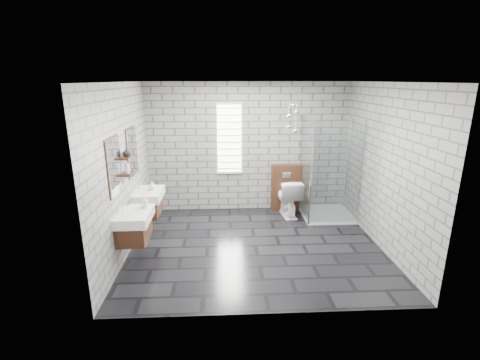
{
  "coord_description": "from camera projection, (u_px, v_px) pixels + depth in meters",
  "views": [
    {
      "loc": [
        -0.54,
        -5.38,
        2.74
      ],
      "look_at": [
        -0.25,
        0.35,
        1.07
      ],
      "focal_mm": 26.0,
      "sensor_mm": 36.0,
      "label": 1
    }
  ],
  "objects": [
    {
      "name": "ceiling",
      "position": [
        258.0,
        81.0,
        5.19
      ],
      "size": [
        4.2,
        3.6,
        0.02
      ],
      "primitive_type": "cube",
      "color": "white",
      "rests_on": "wall_back"
    },
    {
      "name": "vase",
      "position": [
        127.0,
        152.0,
        5.34
      ],
      "size": [
        0.16,
        0.16,
        0.13
      ],
      "primitive_type": "imported",
      "rotation": [
        0.0,
        0.0,
        -0.43
      ],
      "color": "#B2B2B2",
      "rests_on": "shelf_upper"
    },
    {
      "name": "wall_front",
      "position": [
        272.0,
        210.0,
        3.84
      ],
      "size": [
        4.2,
        0.02,
        2.7
      ],
      "primitive_type": "cube",
      "color": "gray",
      "rests_on": "floor"
    },
    {
      "name": "shelf_upper",
      "position": [
        126.0,
        157.0,
        5.36
      ],
      "size": [
        0.14,
        0.3,
        0.03
      ],
      "primitive_type": "cube",
      "color": "#432414",
      "rests_on": "wall_left"
    },
    {
      "name": "vanity_left",
      "position": [
        132.0,
        218.0,
        5.17
      ],
      "size": [
        0.47,
        0.7,
        1.57
      ],
      "color": "#432414",
      "rests_on": "wall_left"
    },
    {
      "name": "cistern_panel",
      "position": [
        285.0,
        187.0,
        7.48
      ],
      "size": [
        0.6,
        0.2,
        1.0
      ],
      "primitive_type": "cube",
      "color": "#432414",
      "rests_on": "floor"
    },
    {
      "name": "soap_bottle_a",
      "position": [
        145.0,
        202.0,
        5.29
      ],
      "size": [
        0.1,
        0.1,
        0.19
      ],
      "primitive_type": "imported",
      "rotation": [
        0.0,
        0.0,
        -0.12
      ],
      "color": "#B2B2B2",
      "rests_on": "vanity_left"
    },
    {
      "name": "flush_plate",
      "position": [
        287.0,
        175.0,
        7.29
      ],
      "size": [
        0.18,
        0.01,
        0.12
      ],
      "primitive_type": "cube",
      "color": "silver",
      "rests_on": "cistern_panel"
    },
    {
      "name": "wall_back",
      "position": [
        248.0,
        148.0,
        7.31
      ],
      "size": [
        4.2,
        0.02,
        2.7
      ],
      "primitive_type": "cube",
      "color": "gray",
      "rests_on": "floor"
    },
    {
      "name": "soap_bottle_b",
      "position": [
        152.0,
        186.0,
        6.14
      ],
      "size": [
        0.16,
        0.16,
        0.16
      ],
      "primitive_type": "imported",
      "rotation": [
        0.0,
        0.0,
        -0.4
      ],
      "color": "#B2B2B2",
      "rests_on": "vanity_right"
    },
    {
      "name": "window",
      "position": [
        229.0,
        139.0,
        7.2
      ],
      "size": [
        0.56,
        0.05,
        1.48
      ],
      "color": "white",
      "rests_on": "wall_back"
    },
    {
      "name": "shower_enclosure",
      "position": [
        324.0,
        194.0,
        7.01
      ],
      "size": [
        1.0,
        1.0,
        2.03
      ],
      "color": "white",
      "rests_on": "floor"
    },
    {
      "name": "wall_right",
      "position": [
        385.0,
        168.0,
        5.67
      ],
      "size": [
        0.02,
        3.6,
        2.7
      ],
      "primitive_type": "cube",
      "color": "gray",
      "rests_on": "floor"
    },
    {
      "name": "pendant_cluster",
      "position": [
        292.0,
        118.0,
        6.73
      ],
      "size": [
        0.25,
        0.19,
        0.97
      ],
      "color": "silver",
      "rests_on": "ceiling"
    },
    {
      "name": "vanity_right",
      "position": [
        146.0,
        196.0,
        6.15
      ],
      "size": [
        0.47,
        0.7,
        1.57
      ],
      "color": "#432414",
      "rests_on": "wall_left"
    },
    {
      "name": "soap_bottle_c",
      "position": [
        127.0,
        167.0,
        5.35
      ],
      "size": [
        0.09,
        0.09,
        0.21
      ],
      "primitive_type": "imported",
      "rotation": [
        0.0,
        0.0,
        -0.05
      ],
      "color": "#B2B2B2",
      "rests_on": "shelf_lower"
    },
    {
      "name": "wall_left",
      "position": [
        123.0,
        171.0,
        5.47
      ],
      "size": [
        0.02,
        3.6,
        2.7
      ],
      "primitive_type": "cube",
      "color": "gray",
      "rests_on": "floor"
    },
    {
      "name": "toilet",
      "position": [
        288.0,
        197.0,
        7.2
      ],
      "size": [
        0.51,
        0.8,
        0.78
      ],
      "primitive_type": "imported",
      "rotation": [
        0.0,
        0.0,
        3.24
      ],
      "color": "white",
      "rests_on": "floor"
    },
    {
      "name": "floor",
      "position": [
        256.0,
        246.0,
        5.95
      ],
      "size": [
        4.2,
        3.6,
        0.02
      ],
      "primitive_type": "cube",
      "color": "black",
      "rests_on": "ground"
    },
    {
      "name": "shelf_lower",
      "position": [
        128.0,
        174.0,
        5.43
      ],
      "size": [
        0.14,
        0.3,
        0.03
      ],
      "primitive_type": "cube",
      "color": "#432414",
      "rests_on": "wall_left"
    }
  ]
}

